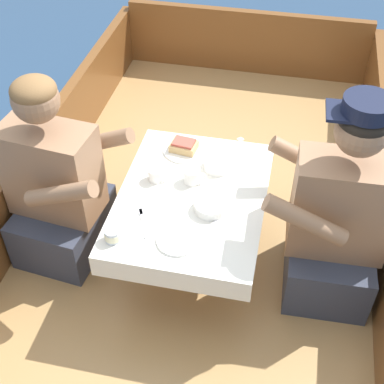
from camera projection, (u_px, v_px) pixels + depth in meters
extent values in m
plane|color=navy|center=(195.00, 279.00, 2.81)|extent=(60.00, 60.00, 0.00)
cube|color=#A87F4C|center=(195.00, 263.00, 2.72)|extent=(1.80, 3.58, 0.25)
cube|color=brown|center=(23.00, 193.00, 2.64)|extent=(0.06, 3.58, 0.39)
cube|color=brown|center=(247.00, 42.00, 3.75)|extent=(1.68, 0.06, 0.45)
cylinder|color=#B2B2B7|center=(192.00, 231.00, 2.44)|extent=(0.07, 0.07, 0.40)
cube|color=#A87F4C|center=(192.00, 198.00, 2.30)|extent=(0.60, 0.82, 0.02)
cube|color=white|center=(192.00, 196.00, 2.29)|extent=(0.63, 0.85, 0.00)
cube|color=white|center=(169.00, 280.00, 2.03)|extent=(0.63, 0.00, 0.10)
cube|color=white|center=(210.00, 146.00, 2.63)|extent=(0.63, 0.00, 0.10)
cube|color=#333847|center=(65.00, 226.00, 2.57)|extent=(0.41, 0.48, 0.26)
cube|color=#936B4C|center=(52.00, 171.00, 2.33)|extent=(0.42, 0.26, 0.43)
sphere|color=#936B4C|center=(35.00, 100.00, 2.08)|extent=(0.19, 0.19, 0.19)
ellipsoid|color=brown|center=(33.00, 90.00, 2.05)|extent=(0.18, 0.18, 0.11)
cylinder|color=#936B4C|center=(100.00, 142.00, 2.38)|extent=(0.34, 0.11, 0.21)
cylinder|color=#936B4C|center=(61.00, 194.00, 2.13)|extent=(0.34, 0.11, 0.21)
cube|color=#333847|center=(327.00, 262.00, 2.40)|extent=(0.38, 0.45, 0.26)
cube|color=#936B4C|center=(342.00, 206.00, 2.16)|extent=(0.41, 0.23, 0.45)
sphere|color=#936B4C|center=(362.00, 131.00, 1.90)|extent=(0.20, 0.20, 0.20)
ellipsoid|color=black|center=(364.00, 121.00, 1.87)|extent=(0.19, 0.19, 0.11)
cylinder|color=#936B4C|center=(305.00, 220.00, 2.00)|extent=(0.34, 0.08, 0.21)
cylinder|color=#936B4C|center=(307.00, 160.00, 2.26)|extent=(0.34, 0.08, 0.21)
cylinder|color=black|center=(368.00, 106.00, 1.83)|extent=(0.18, 0.18, 0.06)
cube|color=black|center=(340.00, 111.00, 1.87)|extent=(0.11, 0.14, 0.01)
cylinder|color=white|center=(184.00, 150.00, 2.52)|extent=(0.19, 0.19, 0.01)
cylinder|color=white|center=(178.00, 240.00, 2.10)|extent=(0.17, 0.17, 0.01)
cube|color=tan|center=(184.00, 146.00, 2.50)|extent=(0.13, 0.11, 0.04)
cube|color=#B74C3D|center=(184.00, 142.00, 2.48)|extent=(0.11, 0.09, 0.01)
cylinder|color=white|center=(211.00, 206.00, 2.22)|extent=(0.14, 0.14, 0.04)
cylinder|color=beige|center=(211.00, 205.00, 2.21)|extent=(0.12, 0.12, 0.02)
cylinder|color=white|center=(218.00, 165.00, 2.41)|extent=(0.13, 0.13, 0.04)
cylinder|color=beige|center=(218.00, 163.00, 2.41)|extent=(0.10, 0.10, 0.02)
cylinder|color=white|center=(192.00, 176.00, 2.34)|extent=(0.08, 0.08, 0.07)
torus|color=white|center=(203.00, 177.00, 2.33)|extent=(0.04, 0.01, 0.04)
cylinder|color=#3D2314|center=(192.00, 172.00, 2.33)|extent=(0.07, 0.07, 0.01)
cylinder|color=white|center=(156.00, 174.00, 2.35)|extent=(0.07, 0.07, 0.06)
torus|color=white|center=(166.00, 175.00, 2.34)|extent=(0.04, 0.01, 0.04)
cylinder|color=#3D2314|center=(156.00, 171.00, 2.34)|extent=(0.06, 0.06, 0.01)
cylinder|color=silver|center=(113.00, 235.00, 2.09)|extent=(0.06, 0.06, 0.05)
cylinder|color=beige|center=(113.00, 235.00, 2.09)|extent=(0.07, 0.07, 0.03)
cube|color=silver|center=(143.00, 223.00, 2.17)|extent=(0.08, 0.16, 0.00)
cube|color=silver|center=(141.00, 212.00, 2.22)|extent=(0.03, 0.04, 0.00)
cube|color=silver|center=(209.00, 227.00, 2.15)|extent=(0.10, 0.15, 0.00)
cube|color=silver|center=(237.00, 148.00, 2.53)|extent=(0.02, 0.17, 0.00)
ellipsoid|color=silver|center=(240.00, 139.00, 2.58)|extent=(0.04, 0.02, 0.01)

